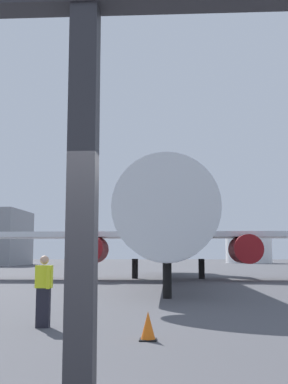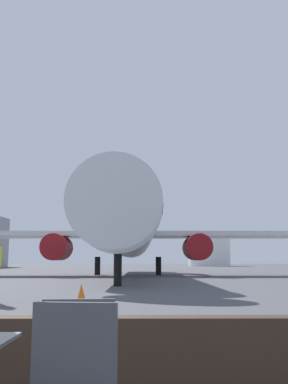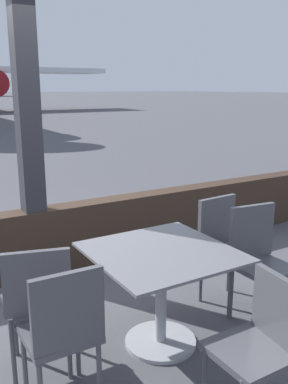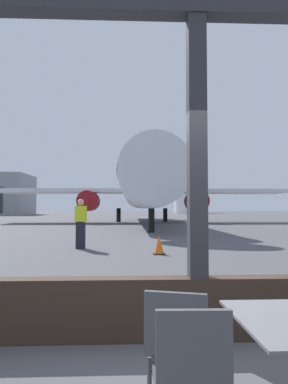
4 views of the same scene
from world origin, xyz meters
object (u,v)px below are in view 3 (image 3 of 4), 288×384
at_px(cafe_chair_window_left, 224,241).
at_px(cafe_chair_side_extra, 63,327).
at_px(cafe_chair_aisle_right, 258,254).
at_px(cafe_chair_aisle_left, 38,298).
at_px(cafe_chair_window_right, 263,338).
at_px(dining_table, 161,284).

bearing_deg(cafe_chair_window_left, cafe_chair_side_extra, -161.68).
bearing_deg(cafe_chair_side_extra, cafe_chair_aisle_right, 5.69).
distance_m(cafe_chair_aisle_left, cafe_chair_side_extra, 0.38).
distance_m(cafe_chair_aisle_right, cafe_chair_side_extra, 1.67).
relative_size(cafe_chair_window_left, cafe_chair_window_right, 1.08).
relative_size(dining_table, cafe_chair_aisle_left, 1.06).
height_order(dining_table, cafe_chair_aisle_left, cafe_chair_aisle_left).
bearing_deg(dining_table, cafe_chair_window_right, -85.00).
bearing_deg(dining_table, cafe_chair_window_left, 18.40).
bearing_deg(cafe_chair_aisle_right, cafe_chair_side_extra, -174.31).
xyz_separation_m(cafe_chair_window_left, cafe_chair_window_right, (-0.74, -1.16, -0.04)).
height_order(dining_table, cafe_chair_side_extra, cafe_chair_side_extra).
relative_size(cafe_chair_window_right, cafe_chair_aisle_right, 0.91).
relative_size(dining_table, cafe_chair_window_left, 1.03).
bearing_deg(cafe_chair_aisle_right, cafe_chair_aisle_left, 172.57).
bearing_deg(cafe_chair_aisle_left, cafe_chair_window_right, -47.17).
distance_m(cafe_chair_window_right, cafe_chair_aisle_right, 1.09).
bearing_deg(dining_table, cafe_chair_aisle_right, -7.30).
bearing_deg(cafe_chair_window_right, cafe_chair_aisle_left, 132.83).
bearing_deg(cafe_chair_window_right, cafe_chair_side_extra, 145.89).
relative_size(dining_table, cafe_chair_aisle_right, 1.02).
height_order(dining_table, cafe_chair_window_right, cafe_chair_window_right).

